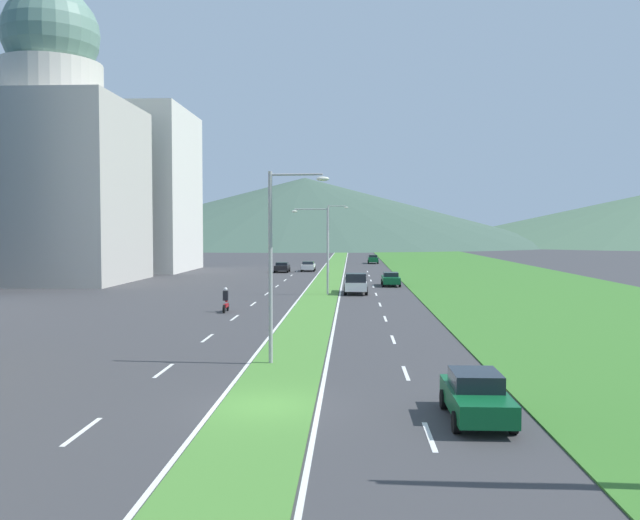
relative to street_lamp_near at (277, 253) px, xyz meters
name	(u,v)px	position (x,y,z in m)	size (l,w,h in m)	color
ground_plane	(267,407)	(0.44, -7.19, -4.92)	(600.00, 600.00, 0.00)	#38383A
grass_median	(329,278)	(0.44, 52.81, -4.89)	(3.20, 240.00, 0.06)	#477F33
grass_verge_right	(498,279)	(21.04, 52.81, -4.89)	(24.00, 240.00, 0.06)	#387028
lane_dash_left_2	(82,431)	(-4.66, -10.12, -4.92)	(0.16, 2.80, 0.01)	silver
lane_dash_left_3	(164,371)	(-4.66, -1.59, -4.92)	(0.16, 2.80, 0.01)	silver
lane_dash_left_4	(207,338)	(-4.66, 6.94, -4.92)	(0.16, 2.80, 0.01)	silver
lane_dash_left_5	(235,318)	(-4.66, 15.48, -4.92)	(0.16, 2.80, 0.01)	silver
lane_dash_left_6	(253,304)	(-4.66, 24.01, -4.92)	(0.16, 2.80, 0.01)	silver
lane_dash_left_7	(267,294)	(-4.66, 32.54, -4.92)	(0.16, 2.80, 0.01)	silver
lane_dash_left_8	(277,286)	(-4.66, 41.08, -4.92)	(0.16, 2.80, 0.01)	silver
lane_dash_left_9	(285,280)	(-4.66, 49.61, -4.92)	(0.16, 2.80, 0.01)	silver
lane_dash_left_10	(292,275)	(-4.66, 58.15, -4.92)	(0.16, 2.80, 0.01)	silver
lane_dash_left_11	(297,271)	(-4.66, 66.68, -4.92)	(0.16, 2.80, 0.01)	silver
lane_dash_right_2	(430,436)	(5.54, -10.12, -4.92)	(0.16, 2.80, 0.01)	silver
lane_dash_right_3	(406,373)	(5.54, -1.59, -4.92)	(0.16, 2.80, 0.01)	silver
lane_dash_right_4	(393,340)	(5.54, 6.94, -4.92)	(0.16, 2.80, 0.01)	silver
lane_dash_right_5	(385,319)	(5.54, 15.48, -4.92)	(0.16, 2.80, 0.01)	silver
lane_dash_right_6	(380,305)	(5.54, 24.01, -4.92)	(0.16, 2.80, 0.01)	silver
lane_dash_right_7	(376,294)	(5.54, 32.54, -4.92)	(0.16, 2.80, 0.01)	silver
lane_dash_right_8	(373,287)	(5.54, 41.08, -4.92)	(0.16, 2.80, 0.01)	silver
lane_dash_right_9	(371,280)	(5.54, 49.61, -4.92)	(0.16, 2.80, 0.01)	silver
lane_dash_right_10	(369,276)	(5.54, 58.15, -4.92)	(0.16, 2.80, 0.01)	silver
lane_dash_right_11	(368,272)	(5.54, 66.68, -4.92)	(0.16, 2.80, 0.01)	silver
edge_line_median_left	(315,278)	(-1.31, 52.81, -4.92)	(0.16, 240.00, 0.01)	silver
edge_line_median_right	(343,278)	(2.19, 52.81, -4.92)	(0.16, 240.00, 0.01)	silver
domed_building	(53,161)	(-30.79, 45.69, 8.88)	(17.54, 17.54, 33.38)	#B7B2A8
midrise_colored	(128,191)	(-29.49, 67.43, 6.76)	(17.93, 17.93, 23.36)	silver
hill_far_left	(153,216)	(-91.12, 283.63, 7.79)	(169.52, 169.52, 25.43)	#516B56
hill_far_center	(305,211)	(-16.36, 247.90, 8.92)	(207.12, 207.12, 27.70)	#3D5647
street_lamp_near	(277,253)	(0.00, 0.00, 0.00)	(2.69, 0.42, 8.53)	#99999E
street_lamp_mid	(323,244)	(0.63, 31.76, -0.20)	(3.40, 0.28, 8.01)	#99999E
street_lamp_far	(331,234)	(0.31, 63.47, 0.49)	(2.84, 0.46, 9.44)	#99999E
car_1	(476,396)	(7.19, -8.35, -4.16)	(1.87, 4.29, 1.51)	#0C5128
car_2	(373,259)	(7.06, 90.17, -4.13)	(1.86, 4.58, 1.53)	#0C5128
car_3	(308,266)	(-3.05, 67.31, -4.18)	(1.98, 4.36, 1.42)	silver
car_4	(282,267)	(-6.58, 64.56, -4.18)	(2.03, 4.28, 1.42)	black
car_5	(391,279)	(7.43, 42.07, -4.17)	(1.94, 4.62, 1.45)	#0C5128
pickup_truck_0	(356,283)	(3.65, 32.92, -3.94)	(2.18, 5.40, 2.00)	silver
motorcycle_rider	(226,302)	(-5.86, 18.64, -4.18)	(0.36, 2.00, 1.80)	black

